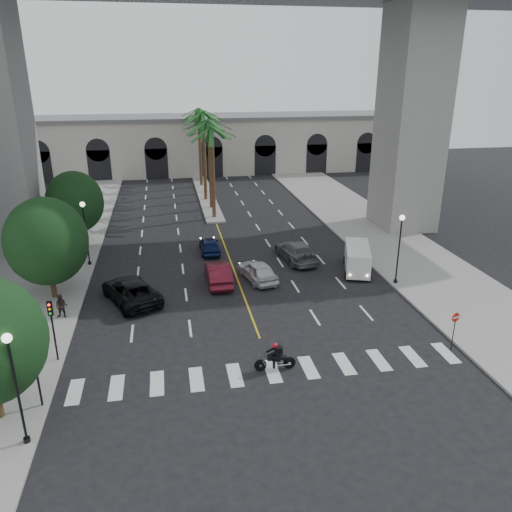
{
  "coord_description": "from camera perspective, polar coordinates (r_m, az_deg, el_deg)",
  "views": [
    {
      "loc": [
        -4.93,
        -23.54,
        14.94
      ],
      "look_at": [
        0.51,
        6.0,
        3.73
      ],
      "focal_mm": 35.0,
      "sensor_mm": 36.0,
      "label": 1
    }
  ],
  "objects": [
    {
      "name": "car_a",
      "position": [
        37.57,
        0.21,
        -1.69
      ],
      "size": [
        2.77,
        4.78,
        1.53
      ],
      "primitive_type": "imported",
      "rotation": [
        0.0,
        0.0,
        3.37
      ],
      "color": "silver",
      "rests_on": "ground"
    },
    {
      "name": "median",
      "position": [
        63.49,
        -5.72,
        6.86
      ],
      "size": [
        2.0,
        24.0,
        0.2
      ],
      "primitive_type": "cube",
      "color": "gray",
      "rests_on": "ground"
    },
    {
      "name": "sidewalk_right",
      "position": [
        45.86,
        15.98,
        0.74
      ],
      "size": [
        8.0,
        100.0,
        0.15
      ],
      "primitive_type": "cube",
      "color": "gray",
      "rests_on": "ground"
    },
    {
      "name": "sidewalk_left",
      "position": [
        42.52,
        -23.4,
        -1.76
      ],
      "size": [
        8.0,
        100.0,
        0.15
      ],
      "primitive_type": "cube",
      "color": "gray",
      "rests_on": "ground"
    },
    {
      "name": "do_not_enter_sign",
      "position": [
        30.22,
        21.78,
        -7.13
      ],
      "size": [
        0.55,
        0.18,
        2.32
      ],
      "rotation": [
        0.0,
        0.0,
        0.28
      ],
      "color": "black",
      "rests_on": "ground"
    },
    {
      "name": "palm_b",
      "position": [
        56.04,
        -5.4,
        14.69
      ],
      "size": [
        3.2,
        3.2,
        10.6
      ],
      "color": "#47331E",
      "rests_on": "ground"
    },
    {
      "name": "lamp_post_left_near",
      "position": [
        22.87,
        -25.82,
        -12.66
      ],
      "size": [
        0.4,
        0.4,
        5.35
      ],
      "color": "black",
      "rests_on": "ground"
    },
    {
      "name": "car_c",
      "position": [
        35.2,
        -14.11,
        -3.86
      ],
      "size": [
        4.79,
        6.39,
        1.61
      ],
      "primitive_type": "imported",
      "rotation": [
        0.0,
        0.0,
        3.56
      ],
      "color": "black",
      "rests_on": "ground"
    },
    {
      "name": "car_e",
      "position": [
        43.44,
        -5.32,
        1.24
      ],
      "size": [
        1.65,
        4.06,
        1.38
      ],
      "primitive_type": "imported",
      "rotation": [
        0.0,
        0.0,
        3.15
      ],
      "color": "#101A4D",
      "rests_on": "ground"
    },
    {
      "name": "street_tree_far",
      "position": [
        47.55,
        -20.0,
        5.81
      ],
      "size": [
        5.04,
        5.04,
        6.68
      ],
      "color": "#382616",
      "rests_on": "ground"
    },
    {
      "name": "palm_e",
      "position": [
        67.95,
        -6.55,
        15.5
      ],
      "size": [
        3.2,
        3.2,
        10.4
      ],
      "color": "#47331E",
      "rests_on": "ground"
    },
    {
      "name": "traffic_signal_far",
      "position": [
        28.67,
        -22.29,
        -6.88
      ],
      "size": [
        0.25,
        0.18,
        3.65
      ],
      "color": "black",
      "rests_on": "ground"
    },
    {
      "name": "palm_d",
      "position": [
        63.96,
        -6.06,
        15.62
      ],
      "size": [
        3.2,
        3.2,
        10.9
      ],
      "color": "#47331E",
      "rests_on": "ground"
    },
    {
      "name": "pedestrian_b",
      "position": [
        33.97,
        -21.35,
        -5.37
      ],
      "size": [
        0.87,
        0.74,
        1.58
      ],
      "primitive_type": "imported",
      "rotation": [
        0.0,
        0.0,
        -0.2
      ],
      "color": "black",
      "rests_on": "sidewalk_left"
    },
    {
      "name": "palm_c",
      "position": [
        60.03,
        -6.05,
        14.61
      ],
      "size": [
        3.2,
        3.2,
        10.1
      ],
      "color": "#47331E",
      "rests_on": "ground"
    },
    {
      "name": "car_d",
      "position": [
        41.63,
        4.6,
        0.56
      ],
      "size": [
        2.9,
        5.79,
        1.61
      ],
      "primitive_type": "imported",
      "rotation": [
        0.0,
        0.0,
        3.26
      ],
      "color": "#58585C",
      "rests_on": "ground"
    },
    {
      "name": "lamp_post_left_far",
      "position": [
        41.74,
        -18.92,
        3.04
      ],
      "size": [
        0.4,
        0.4,
        5.35
      ],
      "color": "black",
      "rests_on": "ground"
    },
    {
      "name": "palm_f",
      "position": [
        71.93,
        -6.56,
        15.99
      ],
      "size": [
        3.2,
        3.2,
        10.7
      ],
      "color": "#47331E",
      "rests_on": "ground"
    },
    {
      "name": "street_tree_mid",
      "position": [
        36.13,
        -22.82,
        1.55
      ],
      "size": [
        5.44,
        5.44,
        7.21
      ],
      "color": "#382616",
      "rests_on": "ground"
    },
    {
      "name": "ground",
      "position": [
        28.31,
        1.21,
        -11.38
      ],
      "size": [
        140.0,
        140.0,
        0.0
      ],
      "primitive_type": "plane",
      "color": "black",
      "rests_on": "ground"
    },
    {
      "name": "pier_building",
      "position": [
        79.41,
        -6.94,
        12.61
      ],
      "size": [
        71.0,
        10.5,
        8.5
      ],
      "color": "beige",
      "rests_on": "ground"
    },
    {
      "name": "cargo_van",
      "position": [
        39.82,
        11.51,
        -0.23
      ],
      "size": [
        3.2,
        5.12,
        2.05
      ],
      "rotation": [
        0.0,
        0.0,
        -0.32
      ],
      "color": "silver",
      "rests_on": "ground"
    },
    {
      "name": "car_b",
      "position": [
        37.11,
        -4.34,
        -1.99
      ],
      "size": [
        1.73,
        4.85,
        1.59
      ],
      "primitive_type": "imported",
      "rotation": [
        0.0,
        0.0,
        3.15
      ],
      "color": "#57111E",
      "rests_on": "ground"
    },
    {
      "name": "lamp_post_right",
      "position": [
        37.4,
        16.08,
        1.39
      ],
      "size": [
        0.4,
        0.4,
        5.35
      ],
      "color": "black",
      "rests_on": "ground"
    },
    {
      "name": "palm_a",
      "position": [
        52.1,
        -5.08,
        13.96
      ],
      "size": [
        3.2,
        3.2,
        10.3
      ],
      "color": "#47331E",
      "rests_on": "ground"
    },
    {
      "name": "traffic_signal_near",
      "position": [
        25.25,
        -23.97,
        -10.98
      ],
      "size": [
        0.25,
        0.18,
        3.65
      ],
      "color": "black",
      "rests_on": "ground"
    },
    {
      "name": "motorcycle_rider",
      "position": [
        26.86,
        2.33,
        -11.51
      ],
      "size": [
        2.22,
        0.6,
        1.6
      ],
      "rotation": [
        0.0,
        0.0,
        -0.02
      ],
      "color": "black",
      "rests_on": "ground"
    },
    {
      "name": "bridge",
      "position": [
        46.43,
        -0.04,
        24.89
      ],
      "size": [
        75.0,
        13.0,
        26.0
      ],
      "color": "gray",
      "rests_on": "ground"
    }
  ]
}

